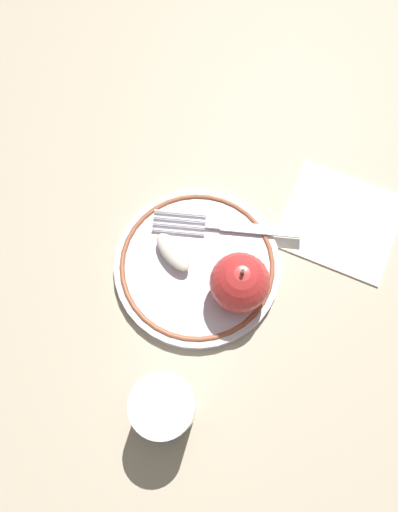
{
  "coord_description": "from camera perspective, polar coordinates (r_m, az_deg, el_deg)",
  "views": [
    {
      "loc": [
        0.11,
        -0.13,
        0.56
      ],
      "look_at": [
        -0.01,
        0.0,
        0.04
      ],
      "focal_mm": 35.0,
      "sensor_mm": 36.0,
      "label": 1
    }
  ],
  "objects": [
    {
      "name": "napkin_folded",
      "position": [
        0.64,
        15.83,
        3.93
      ],
      "size": [
        0.17,
        0.16,
        0.01
      ],
      "primitive_type": "cube",
      "rotation": [
        0.0,
        0.0,
        0.34
      ],
      "color": "white",
      "rests_on": "ground_plane"
    },
    {
      "name": "ground_plane",
      "position": [
        0.59,
        0.82,
        -2.29
      ],
      "size": [
        2.0,
        2.0,
        0.0
      ],
      "primitive_type": "plane",
      "color": "tan"
    },
    {
      "name": "fork",
      "position": [
        0.6,
        3.83,
        3.33
      ],
      "size": [
        0.15,
        0.12,
        0.0
      ],
      "rotation": [
        0.0,
        0.0,
        3.79
      ],
      "color": "silver",
      "rests_on": "plate"
    },
    {
      "name": "apple_slice_front",
      "position": [
        0.57,
        -2.99,
        0.44
      ],
      "size": [
        0.06,
        0.03,
        0.02
      ],
      "primitive_type": "ellipsoid",
      "rotation": [
        0.0,
        0.0,
        2.96
      ],
      "color": "silver",
      "rests_on": "plate"
    },
    {
      "name": "drinking_glass",
      "position": [
        0.52,
        -4.02,
        -16.94
      ],
      "size": [
        0.06,
        0.06,
        0.09
      ],
      "primitive_type": "cylinder",
      "color": "silver",
      "rests_on": "ground_plane"
    },
    {
      "name": "plate",
      "position": [
        0.59,
        -0.0,
        -0.91
      ],
      "size": [
        0.2,
        0.2,
        0.02
      ],
      "color": "silver",
      "rests_on": "ground_plane"
    },
    {
      "name": "apple_red_whole",
      "position": [
        0.54,
        4.68,
        -3.04
      ],
      "size": [
        0.07,
        0.07,
        0.07
      ],
      "color": "red",
      "rests_on": "plate"
    }
  ]
}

